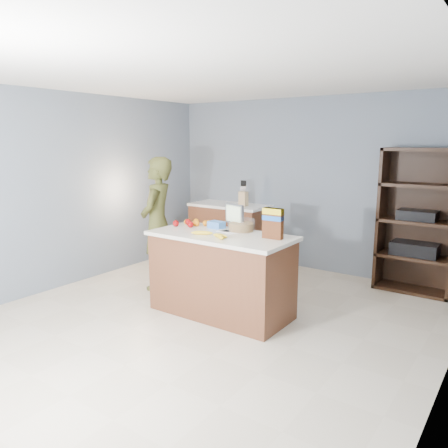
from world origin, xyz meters
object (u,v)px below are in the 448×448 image
Objects in this scene: shelving_unit at (418,224)px; cereal_box at (273,221)px; tv at (234,215)px; person at (157,224)px; counter_peninsula at (221,277)px.

shelving_unit is 2.18m from cereal_box.
tv is (-1.59, -1.74, 0.19)m from shelving_unit.
cereal_box is at bearing -117.04° from shelving_unit.
counter_peninsula is at bearing 54.09° from person.
shelving_unit reaches higher than tv.
counter_peninsula is 5.53× the size of tv.
cereal_box is at bearing -18.22° from tv.
counter_peninsula is at bearing -82.59° from tv.
person is at bearing 167.81° from counter_peninsula.
shelving_unit is 1.07× the size of person.
counter_peninsula is 1.29m from person.
cereal_box is (0.56, 0.11, 0.67)m from counter_peninsula.
person is 5.98× the size of tv.
shelving_unit is at bearing 62.96° from cereal_box.
person is at bearing -146.78° from shelving_unit.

